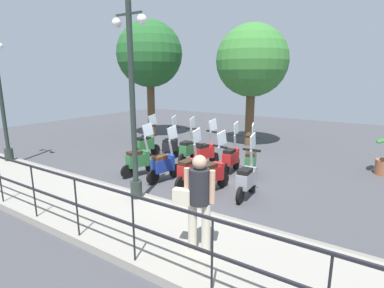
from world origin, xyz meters
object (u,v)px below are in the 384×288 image
at_px(scooter_far_1, 231,157).
at_px(scooter_far_2, 205,152).
at_px(scooter_far_4, 171,146).
at_px(pedestrian_with_bag, 198,197).
at_px(scooter_near_1, 213,173).
at_px(scooter_near_3, 164,164).
at_px(lamp_post_near, 133,114).
at_px(tree_large, 150,55).
at_px(scooter_far_5, 146,144).
at_px(scooter_near_4, 139,160).
at_px(lamp_post_far, 2,105).
at_px(scooter_far_0, 251,160).
at_px(scooter_near_0, 247,179).
at_px(scooter_near_2, 190,169).
at_px(tree_distant, 252,61).
at_px(scooter_far_3, 188,149).

distance_m(scooter_far_1, scooter_far_2, 0.99).
bearing_deg(scooter_far_1, scooter_far_4, 82.81).
bearing_deg(pedestrian_with_bag, scooter_near_1, 9.17).
distance_m(scooter_near_1, scooter_near_3, 1.53).
height_order(lamp_post_near, scooter_near_1, lamp_post_near).
bearing_deg(tree_large, scooter_far_5, -142.50).
relative_size(scooter_near_4, scooter_far_4, 1.00).
bearing_deg(lamp_post_far, scooter_near_4, -70.65).
bearing_deg(scooter_far_4, lamp_post_near, -164.99).
bearing_deg(scooter_far_0, lamp_post_near, 138.79).
xyz_separation_m(scooter_near_1, scooter_near_3, (-0.05, 1.53, 0.00)).
bearing_deg(lamp_post_near, scooter_near_0, -49.15).
bearing_deg(scooter_far_5, lamp_post_far, 146.37).
distance_m(scooter_far_0, scooter_far_5, 4.02).
bearing_deg(scooter_near_2, scooter_near_1, -82.68).
xyz_separation_m(tree_large, scooter_near_2, (-4.77, -5.39, -3.38)).
bearing_deg(lamp_post_near, scooter_near_2, -15.65).
distance_m(tree_large, tree_distant, 4.83).
xyz_separation_m(lamp_post_near, scooter_far_3, (3.45, 0.89, -1.59)).
xyz_separation_m(scooter_near_4, scooter_far_2, (1.83, -1.17, 0.00)).
distance_m(lamp_post_far, pedestrian_with_bag, 8.18).
bearing_deg(scooter_far_2, lamp_post_far, 137.14).
xyz_separation_m(tree_distant, scooter_far_3, (-3.64, 0.69, -2.99)).
height_order(lamp_post_far, scooter_far_1, lamp_post_far).
relative_size(tree_large, scooter_near_0, 3.52).
distance_m(scooter_near_1, scooter_near_4, 2.44).
height_order(scooter_near_1, scooter_far_4, same).
bearing_deg(scooter_far_2, scooter_near_2, -145.79).
xyz_separation_m(lamp_post_near, scooter_near_4, (1.54, 1.34, -1.59)).
bearing_deg(scooter_near_1, scooter_far_5, 77.82).
relative_size(tree_distant, scooter_near_3, 3.22).
relative_size(scooter_near_0, scooter_far_3, 1.00).
distance_m(tree_distant, scooter_near_3, 6.28).
bearing_deg(scooter_far_3, tree_distant, -16.09).
bearing_deg(lamp_post_near, scooter_far_2, 2.75).
bearing_deg(scooter_far_0, scooter_near_2, 131.91).
bearing_deg(scooter_far_0, scooter_far_3, 67.85).
height_order(lamp_post_near, scooter_near_3, lamp_post_near).
relative_size(pedestrian_with_bag, scooter_far_4, 1.03).
bearing_deg(scooter_far_5, scooter_far_4, -66.53).
distance_m(tree_large, scooter_near_2, 7.95).
relative_size(lamp_post_near, scooter_near_2, 2.82).
height_order(lamp_post_far, tree_large, tree_large).
distance_m(lamp_post_far, scooter_far_1, 7.46).
relative_size(pedestrian_with_bag, scooter_near_2, 1.03).
relative_size(lamp_post_far, scooter_far_1, 2.68).
bearing_deg(scooter_far_2, scooter_far_1, -80.86).
relative_size(lamp_post_near, scooter_far_2, 2.82).
relative_size(tree_distant, scooter_far_1, 3.22).
distance_m(scooter_far_0, scooter_far_1, 0.63).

